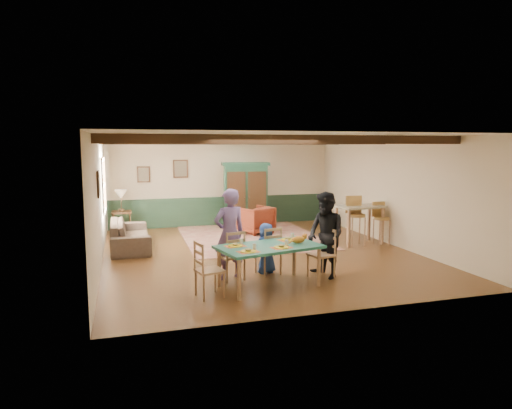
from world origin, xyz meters
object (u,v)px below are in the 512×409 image
object	(u,v)px
person_woman	(326,235)
counter_table	(359,225)
dining_chair_far_right	(268,250)
table_lamp	(121,201)
cat	(298,239)
armchair	(256,220)
dining_chair_far_left	(231,255)
person_child	(266,248)
sofa	(130,235)
bar_stool_right	(382,223)
dining_table	(269,266)
dining_chair_end_left	(210,269)
bar_stool_left	(356,221)
end_table	(122,223)
person_man	(230,234)
armoire	(245,195)
dining_chair_end_right	(321,254)

from	to	relation	value
person_woman	counter_table	bearing A→B (deg)	127.43
dining_chair_far_right	table_lamp	world-z (taller)	table_lamp
cat	armchair	distance (m)	4.91
dining_chair_far_left	person_child	distance (m)	0.80
sofa	table_lamp	size ratio (longest dim) A/B	3.79
table_lamp	bar_stool_right	bearing A→B (deg)	-26.89
sofa	counter_table	distance (m)	5.74
dining_table	dining_chair_end_left	size ratio (longest dim) A/B	1.89
bar_stool_left	dining_chair_far_right	bearing A→B (deg)	-141.55
armchair	counter_table	xyz separation A→B (m)	(2.12, -2.14, 0.11)
dining_table	sofa	bearing A→B (deg)	120.54
dining_table	counter_table	size ratio (longest dim) A/B	1.50
dining_table	bar_stool_left	world-z (taller)	bar_stool_left
dining_chair_end_left	dining_chair_far_right	bearing A→B (deg)	-65.08
person_woman	dining_chair_end_left	bearing A→B (deg)	-90.00
person_child	cat	size ratio (longest dim) A/B	2.79
person_woman	end_table	bearing A→B (deg)	-158.24
person_man	bar_stool_left	xyz separation A→B (m)	(3.69, 1.88, -0.23)
dining_chair_far_right	counter_table	bearing A→B (deg)	-159.83
bar_stool_left	person_man	bearing A→B (deg)	-146.27
dining_chair_far_left	table_lamp	xyz separation A→B (m)	(-1.95, 5.14, 0.50)
person_man	person_woman	bearing A→B (deg)	154.13
person_man	cat	world-z (taller)	person_man
person_man	end_table	size ratio (longest dim) A/B	2.58
dining_chair_far_left	person_child	world-z (taller)	person_child
armchair	table_lamp	world-z (taller)	table_lamp
dining_chair_end_left	end_table	world-z (taller)	dining_chair_end_left
dining_table	armchair	bearing A→B (deg)	76.29
counter_table	bar_stool_right	bearing A→B (deg)	-19.07
dining_chair_end_left	end_table	size ratio (longest dim) A/B	1.42
armoire	sofa	distance (m)	3.98
dining_chair_far_left	counter_table	distance (m)	4.39
dining_table	dining_chair_far_right	size ratio (longest dim) A/B	1.89
dining_chair_far_left	bar_stool_left	distance (m)	4.16
dining_table	dining_chair_far_right	xyz separation A→B (m)	(0.24, 0.78, 0.10)
cat	dining_table	bearing A→B (deg)	169.70
dining_chair_far_left	sofa	world-z (taller)	dining_chair_far_left
dining_chair_end_right	end_table	size ratio (longest dim) A/B	1.42
counter_table	bar_stool_left	size ratio (longest dim) A/B	0.95
bar_stool_right	end_table	bearing A→B (deg)	152.12
dining_chair_far_left	cat	size ratio (longest dim) A/B	2.64
person_woman	dining_chair_end_right	bearing A→B (deg)	-90.00
end_table	bar_stool_right	world-z (taller)	bar_stool_right
sofa	bar_stool_left	distance (m)	5.61
dining_chair_end_left	counter_table	distance (m)	5.33
dining_chair_far_left	end_table	distance (m)	5.50
person_man	cat	distance (m)	1.30
dining_table	armoire	size ratio (longest dim) A/B	0.89
dining_chair_far_right	dining_chair_end_left	distance (m)	1.69
dining_chair_end_right	person_man	distance (m)	1.77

